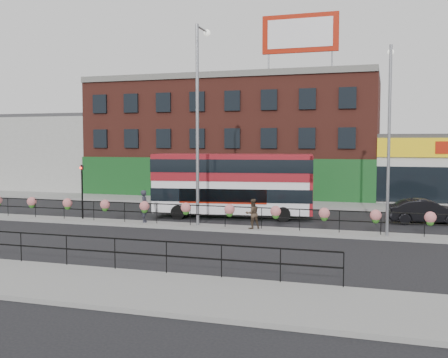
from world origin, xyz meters
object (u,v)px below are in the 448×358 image
(double_decker_bus, at_px, (233,179))
(lamp_column_west, at_px, (199,107))
(pedestrian_a, at_px, (145,206))
(car, at_px, (426,211))
(lamp_column_east, at_px, (389,123))
(pedestrian_b, at_px, (252,214))

(double_decker_bus, height_order, lamp_column_west, lamp_column_west)
(pedestrian_a, bearing_deg, lamp_column_west, -107.95)
(car, distance_m, lamp_column_east, 7.56)
(double_decker_bus, relative_size, pedestrian_b, 6.35)
(double_decker_bus, height_order, lamp_column_east, lamp_column_east)
(pedestrian_b, relative_size, lamp_column_west, 0.15)
(pedestrian_a, height_order, lamp_column_west, lamp_column_west)
(car, distance_m, pedestrian_a, 16.13)
(lamp_column_east, bearing_deg, car, 68.26)
(pedestrian_b, distance_m, lamp_column_east, 8.19)
(pedestrian_a, xyz_separation_m, lamp_column_east, (13.15, -0.20, 4.53))
(pedestrian_b, bearing_deg, pedestrian_a, -39.98)
(pedestrian_a, bearing_deg, car, -93.45)
(pedestrian_a, distance_m, lamp_column_west, 6.41)
(lamp_column_west, bearing_deg, lamp_column_east, -2.53)
(double_decker_bus, distance_m, pedestrian_a, 5.88)
(double_decker_bus, xyz_separation_m, lamp_column_west, (-0.83, -3.80, 4.17))
(double_decker_bus, distance_m, lamp_column_west, 5.70)
(lamp_column_east, bearing_deg, pedestrian_b, -178.54)
(lamp_column_west, xyz_separation_m, lamp_column_east, (9.93, -0.44, -1.01))
(car, bearing_deg, double_decker_bus, 86.90)
(pedestrian_a, bearing_deg, pedestrian_b, -115.45)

